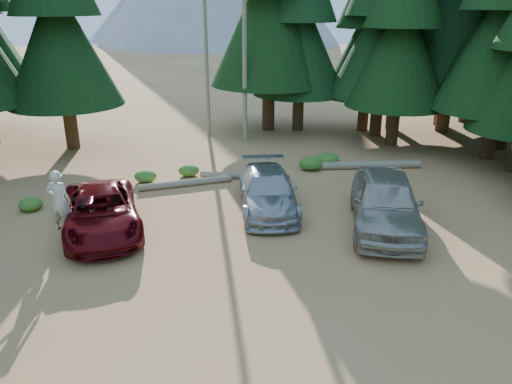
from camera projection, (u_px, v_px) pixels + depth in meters
ground at (246, 280)px, 13.83m from camera, size 160.00×160.00×0.00m
forest_belt_north at (230, 140)px, 27.79m from camera, size 36.00×7.00×22.00m
snag_front at (244, 27)px, 25.24m from camera, size 0.24×0.24×12.00m
snag_back at (206, 46)px, 26.85m from camera, size 0.20×0.20×10.00m
red_pickup at (101, 212)px, 16.49m from camera, size 3.57×5.59×1.43m
silver_minivan_center at (268, 191)px, 18.30m from camera, size 2.05×4.94×1.43m
silver_minivan_right at (386, 202)px, 16.73m from camera, size 3.38×5.83×1.87m
frisbee_player at (59, 201)px, 15.55m from camera, size 0.79×0.58×2.00m
log_left at (186, 183)px, 20.79m from camera, size 3.83×1.22×0.28m
log_mid at (238, 176)px, 21.67m from camera, size 3.25×0.98×0.27m
log_right at (361, 165)px, 22.95m from camera, size 5.50×0.45×0.35m
shrub_far_left at (145, 176)px, 21.27m from camera, size 0.93×0.93×0.51m
shrub_left at (189, 170)px, 22.01m from camera, size 0.92×0.92×0.50m
shrub_center_left at (258, 171)px, 21.95m from camera, size 0.86×0.86×0.47m
shrub_center_right at (311, 163)px, 22.80m from camera, size 1.08×1.08×0.60m
shrub_right at (372, 184)px, 20.27m from camera, size 0.99×0.99×0.55m
shrub_far_right at (327, 160)px, 23.29m from camera, size 1.13×1.13×0.62m
shrub_edge_west at (31, 204)px, 18.38m from camera, size 0.85×0.85×0.47m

